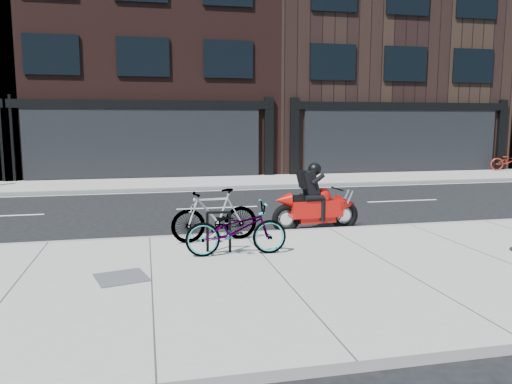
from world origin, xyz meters
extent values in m
plane|color=black|center=(0.00, 0.00, 0.00)|extent=(120.00, 120.00, 0.00)
cube|color=gray|center=(0.00, -5.00, 0.07)|extent=(60.00, 6.00, 0.13)
cube|color=gray|center=(0.00, 7.75, 0.07)|extent=(60.00, 3.50, 0.13)
cube|color=black|center=(-2.00, 14.50, 7.25)|extent=(12.00, 10.00, 14.50)
cube|color=black|center=(10.00, 14.50, 6.25)|extent=(12.00, 10.00, 12.50)
cylinder|color=black|center=(-0.96, -3.46, 0.51)|extent=(0.05, 0.05, 0.75)
cylinder|color=black|center=(-0.55, -3.51, 0.51)|extent=(0.05, 0.05, 0.75)
cylinder|color=black|center=(-0.76, -3.48, 0.88)|extent=(0.42, 0.09, 0.05)
imported|color=gray|center=(-0.47, -3.73, 0.61)|extent=(1.86, 0.69, 0.97)
imported|color=gray|center=(-0.71, -2.60, 0.66)|extent=(1.82, 0.69, 1.07)
torus|color=black|center=(2.53, -1.55, 0.33)|extent=(0.69, 0.19, 0.68)
torus|color=black|center=(1.06, -1.65, 0.33)|extent=(0.69, 0.19, 0.68)
cube|color=#A90B07|center=(1.79, -1.60, 0.54)|extent=(1.27, 0.48, 0.39)
cone|color=#A90B07|center=(2.57, -1.55, 0.60)|extent=(0.50, 0.49, 0.46)
sphere|color=#A90B07|center=(1.94, -1.59, 0.81)|extent=(0.41, 0.41, 0.41)
cube|color=black|center=(1.48, -1.62, 0.79)|extent=(0.59, 0.33, 0.12)
cylinder|color=silver|center=(1.21, -1.45, 0.31)|extent=(0.57, 0.13, 0.09)
cube|color=black|center=(1.62, -1.61, 1.14)|extent=(0.43, 0.40, 0.61)
cube|color=black|center=(1.46, -1.62, 1.22)|extent=(0.26, 0.33, 0.42)
sphere|color=black|center=(1.75, -1.60, 1.45)|extent=(0.30, 0.30, 0.30)
imported|color=maroon|center=(15.48, 8.77, 0.62)|extent=(1.95, 1.14, 0.97)
cube|color=#515154|center=(-2.45, -4.68, 0.14)|extent=(0.92, 0.92, 0.02)
camera|label=1|loc=(-2.03, -12.42, 2.54)|focal=35.00mm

